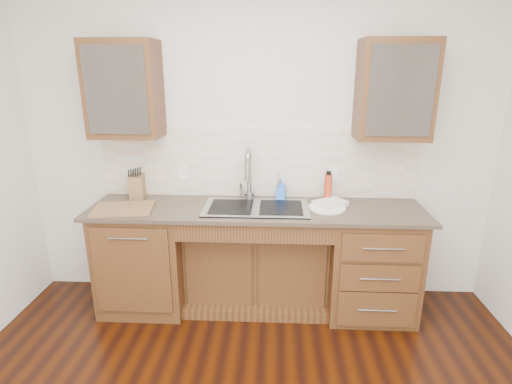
{
  "coord_description": "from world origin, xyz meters",
  "views": [
    {
      "loc": [
        0.15,
        -1.6,
        1.98
      ],
      "look_at": [
        0.0,
        1.4,
        1.05
      ],
      "focal_mm": 28.0,
      "sensor_mm": 36.0,
      "label": 1
    }
  ],
  "objects_px": {
    "cutting_board": "(123,209)",
    "knife_block": "(137,186)",
    "plate": "(327,208)",
    "water_bottle": "(328,189)",
    "soap_bottle": "(281,190)"
  },
  "relations": [
    {
      "from": "cutting_board",
      "to": "knife_block",
      "type": "bearing_deg",
      "value": 87.51
    },
    {
      "from": "plate",
      "to": "knife_block",
      "type": "bearing_deg",
      "value": 172.63
    },
    {
      "from": "knife_block",
      "to": "cutting_board",
      "type": "height_order",
      "value": "knife_block"
    },
    {
      "from": "water_bottle",
      "to": "knife_block",
      "type": "xyz_separation_m",
      "value": [
        -1.62,
        0.05,
        -0.02
      ]
    },
    {
      "from": "soap_bottle",
      "to": "knife_block",
      "type": "xyz_separation_m",
      "value": [
        -1.24,
        -0.02,
        0.01
      ]
    },
    {
      "from": "knife_block",
      "to": "water_bottle",
      "type": "bearing_deg",
      "value": -10.06
    },
    {
      "from": "plate",
      "to": "soap_bottle",
      "type": "bearing_deg",
      "value": 148.79
    },
    {
      "from": "soap_bottle",
      "to": "plate",
      "type": "bearing_deg",
      "value": -24.43
    },
    {
      "from": "soap_bottle",
      "to": "knife_block",
      "type": "relative_size",
      "value": 0.86
    },
    {
      "from": "plate",
      "to": "cutting_board",
      "type": "height_order",
      "value": "cutting_board"
    },
    {
      "from": "cutting_board",
      "to": "water_bottle",
      "type": "bearing_deg",
      "value": 9.18
    },
    {
      "from": "soap_bottle",
      "to": "plate",
      "type": "height_order",
      "value": "soap_bottle"
    },
    {
      "from": "water_bottle",
      "to": "knife_block",
      "type": "height_order",
      "value": "water_bottle"
    },
    {
      "from": "soap_bottle",
      "to": "plate",
      "type": "distance_m",
      "value": 0.44
    },
    {
      "from": "knife_block",
      "to": "cutting_board",
      "type": "relative_size",
      "value": 0.44
    }
  ]
}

